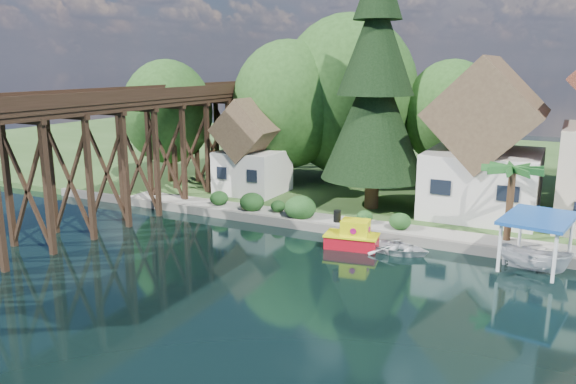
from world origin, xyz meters
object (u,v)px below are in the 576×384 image
object	(u,v)px
house_left	(485,149)
tugboat	(352,237)
conifer	(375,86)
shed	(253,153)
palm_tree	(513,172)
boat_white_a	(397,246)
boat_canopy	(536,248)
trestle_bridge	(125,145)

from	to	relation	value
house_left	tugboat	xyz separation A→B (m)	(-5.97, -10.12, -4.44)
conifer	tugboat	size ratio (longest dim) A/B	5.40
shed	tugboat	size ratio (longest dim) A/B	2.28
shed	palm_tree	bearing A→B (deg)	-12.61
house_left	boat_white_a	size ratio (longest dim) A/B	2.87
shed	boat_canopy	xyz separation A→B (m)	(22.19, -7.86, -2.52)
tugboat	boat_white_a	size ratio (longest dim) A/B	0.90
boat_white_a	tugboat	bearing A→B (deg)	101.06
conifer	tugboat	world-z (taller)	conifer
trestle_bridge	tugboat	world-z (taller)	trestle_bridge
trestle_bridge	palm_tree	distance (m)	25.87
tugboat	boat_canopy	bearing A→B (deg)	4.27
house_left	shed	distance (m)	18.11
shed	tugboat	bearing A→B (deg)	-35.63
shed	boat_canopy	world-z (taller)	shed
palm_tree	boat_white_a	xyz separation A→B (m)	(-5.69, -3.72, -4.37)
house_left	boat_white_a	xyz separation A→B (m)	(-3.27, -9.79, -4.74)
trestle_bridge	shed	world-z (taller)	trestle_bridge
boat_white_a	conifer	bearing A→B (deg)	32.78
palm_tree	trestle_bridge	bearing A→B (deg)	-169.40
trestle_bridge	boat_canopy	bearing A→B (deg)	3.08
boat_white_a	palm_tree	bearing A→B (deg)	-52.70
palm_tree	tugboat	distance (m)	10.17
trestle_bridge	shed	xyz separation A→B (m)	(5.00, 9.33, -1.52)
shed	boat_white_a	world-z (taller)	shed
boat_canopy	conifer	bearing A→B (deg)	148.04
shed	trestle_bridge	bearing A→B (deg)	-118.19
trestle_bridge	conifer	bearing A→B (deg)	29.38
trestle_bridge	boat_canopy	xyz separation A→B (m)	(27.19, 1.46, -4.04)
boat_white_a	house_left	bearing A→B (deg)	-14.32
trestle_bridge	boat_white_a	distance (m)	20.37
trestle_bridge	conifer	world-z (taller)	conifer
trestle_bridge	boat_canopy	distance (m)	27.52
house_left	boat_white_a	distance (m)	11.36
palm_tree	boat_canopy	distance (m)	5.09
trestle_bridge	shed	size ratio (longest dim) A/B	5.63
conifer	tugboat	distance (m)	11.98
shed	palm_tree	size ratio (longest dim) A/B	1.61
shed	boat_white_a	distance (m)	17.25
conifer	shed	bearing A→B (deg)	176.80
shed	tugboat	world-z (taller)	shed
boat_canopy	shed	bearing A→B (deg)	160.48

